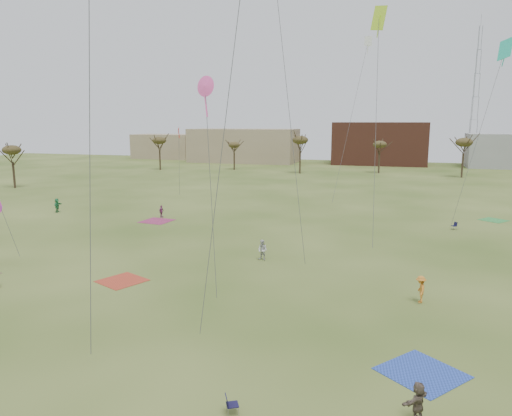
# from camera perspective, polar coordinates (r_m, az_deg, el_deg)

# --- Properties ---
(ground) EXTENTS (260.00, 260.00, 0.00)m
(ground) POSITION_cam_1_polar(r_m,az_deg,el_deg) (28.33, -7.29, -15.30)
(ground) COLOR #324A17
(ground) RESTS_ON ground
(spectator_fore_c) EXTENTS (1.35, 1.60, 1.73)m
(spectator_fore_c) POSITION_cam_1_polar(r_m,az_deg,el_deg) (22.12, 18.84, -21.15)
(spectator_fore_c) COLOR brown
(spectator_fore_c) RESTS_ON ground
(flyer_mid_b) EXTENTS (0.78, 1.26, 1.88)m
(flyer_mid_b) POSITION_cam_1_polar(r_m,az_deg,el_deg) (34.72, 19.15, -9.20)
(flyer_mid_b) COLOR orange
(flyer_mid_b) RESTS_ON ground
(spectator_mid_d) EXTENTS (0.54, 0.97, 1.57)m
(spectator_mid_d) POSITION_cam_1_polar(r_m,az_deg,el_deg) (62.53, -11.30, -0.39)
(spectator_mid_d) COLOR #923D7B
(spectator_mid_d) RESTS_ON ground
(spectator_mid_e) EXTENTS (1.08, 0.96, 1.85)m
(spectator_mid_e) POSITION_cam_1_polar(r_m,az_deg,el_deg) (42.47, 0.79, -5.07)
(spectator_mid_e) COLOR silver
(spectator_mid_e) RESTS_ON ground
(flyer_far_a) EXTENTS (0.89, 1.84, 1.91)m
(flyer_far_a) POSITION_cam_1_polar(r_m,az_deg,el_deg) (70.26, -22.75, 0.31)
(flyer_far_a) COLOR #2A804B
(flyer_far_a) RESTS_ON ground
(blanket_red) EXTENTS (4.09, 4.09, 0.03)m
(blanket_red) POSITION_cam_1_polar(r_m,az_deg,el_deg) (38.78, -15.78, -8.42)
(blanket_red) COLOR #B83B24
(blanket_red) RESTS_ON ground
(blanket_blue) EXTENTS (4.85, 4.85, 0.03)m
(blanket_blue) POSITION_cam_1_polar(r_m,az_deg,el_deg) (26.10, 19.29, -18.19)
(blanket_blue) COLOR #2949B5
(blanket_blue) RESTS_ON ground
(blanket_plum) EXTENTS (3.85, 3.85, 0.03)m
(blanket_plum) POSITION_cam_1_polar(r_m,az_deg,el_deg) (60.39, -11.81, -1.55)
(blanket_plum) COLOR #932D57
(blanket_plum) RESTS_ON ground
(blanket_olive) EXTENTS (3.90, 3.90, 0.03)m
(blanket_olive) POSITION_cam_1_polar(r_m,az_deg,el_deg) (66.67, 26.63, -1.33)
(blanket_olive) COLOR green
(blanket_olive) RESTS_ON ground
(camp_chair_center) EXTENTS (0.72, 0.70, 0.87)m
(camp_chair_center) POSITION_cam_1_polar(r_m,az_deg,el_deg) (21.85, -2.89, -22.86)
(camp_chair_center) COLOR #161335
(camp_chair_center) RESTS_ON ground
(camp_chair_right) EXTENTS (0.73, 0.72, 0.87)m
(camp_chair_right) POSITION_cam_1_polar(r_m,az_deg,el_deg) (59.07, 22.66, -2.15)
(camp_chair_right) COLOR #131334
(camp_chair_right) RESTS_ON ground
(kites_aloft) EXTENTS (68.94, 63.70, 25.07)m
(kites_aloft) POSITION_cam_1_polar(r_m,az_deg,el_deg) (44.64, 5.31, 20.18)
(kites_aloft) COLOR red
(kites_aloft) RESTS_ON ground
(tree_line) EXTENTS (117.44, 49.32, 8.91)m
(tree_line) POSITION_cam_1_polar(r_m,az_deg,el_deg) (103.37, 9.36, 7.36)
(tree_line) COLOR #3A2B1E
(tree_line) RESTS_ON ground
(building_tan) EXTENTS (32.00, 14.00, 10.00)m
(building_tan) POSITION_cam_1_polar(r_m,az_deg,el_deg) (145.75, -1.48, 7.50)
(building_tan) COLOR #937F60
(building_tan) RESTS_ON ground
(building_brick) EXTENTS (26.00, 16.00, 12.00)m
(building_brick) POSITION_cam_1_polar(r_m,az_deg,el_deg) (143.48, 14.66, 7.53)
(building_brick) COLOR brown
(building_brick) RESTS_ON ground
(building_tan_west) EXTENTS (20.00, 12.00, 8.00)m
(building_tan_west) POSITION_cam_1_polar(r_m,az_deg,el_deg) (163.96, -10.79, 7.29)
(building_tan_west) COLOR #937F60
(building_tan_west) RESTS_ON ground
(radio_tower) EXTENTS (1.51, 1.72, 41.00)m
(radio_tower) POSITION_cam_1_polar(r_m,az_deg,el_deg) (149.66, 24.80, 12.09)
(radio_tower) COLOR #9EA3A8
(radio_tower) RESTS_ON ground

